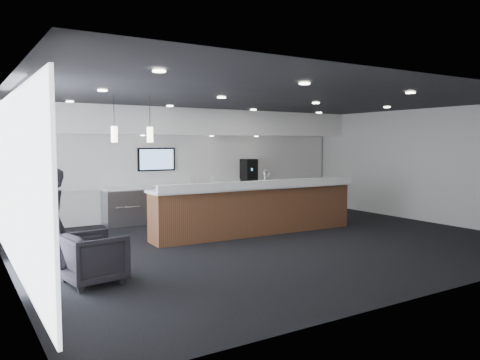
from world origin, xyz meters
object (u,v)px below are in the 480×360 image
armchair (94,258)px  lounge_guest (53,222)px  coffee_machine (249,170)px  service_counter (256,209)px

armchair → lounge_guest: bearing=20.2°
coffee_machine → armchair: 7.46m
service_counter → lounge_guest: lounge_guest is taller
coffee_machine → lounge_guest: bearing=-147.6°
armchair → lounge_guest: (-0.42, 0.78, 0.46)m
service_counter → lounge_guest: size_ratio=3.00×
service_counter → coffee_machine: 3.24m
armchair → lounge_guest: lounge_guest is taller
armchair → coffee_machine: bearing=-59.1°
service_counter → armchair: service_counter is taller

